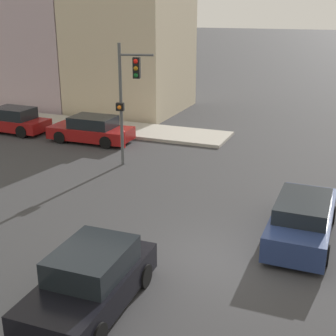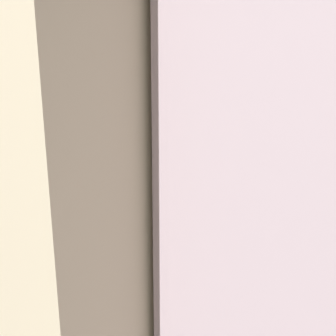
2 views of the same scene
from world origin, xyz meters
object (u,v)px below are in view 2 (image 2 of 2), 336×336
at_px(traffic_signal, 185,148).
at_px(street_tree, 306,107).
at_px(crossing_car_2, 209,161).
at_px(fire_hydrant, 183,212).
at_px(parked_car_0, 214,219).
at_px(parked_car_1, 331,249).
at_px(crossing_car_1, 195,150).
at_px(crossing_car_0, 135,166).

bearing_deg(traffic_signal, street_tree, -22.46).
height_order(street_tree, crossing_car_2, street_tree).
relative_size(street_tree, fire_hydrant, 9.90).
height_order(traffic_signal, parked_car_0, traffic_signal).
relative_size(parked_car_0, parked_car_1, 1.05).
xyz_separation_m(crossing_car_1, parked_car_0, (17.84, 12.34, -0.06)).
distance_m(street_tree, fire_hydrant, 19.82).
height_order(crossing_car_2, parked_car_1, crossing_car_2).
distance_m(traffic_signal, parked_car_0, 5.47).
relative_size(crossing_car_1, fire_hydrant, 5.19).
relative_size(crossing_car_0, parked_car_0, 1.04).
xyz_separation_m(traffic_signal, parked_car_1, (2.87, 8.99, -2.88)).
bearing_deg(crossing_car_2, fire_hydrant, -157.47).
bearing_deg(crossing_car_1, traffic_signal, 29.20).
xyz_separation_m(crossing_car_1, parked_car_1, (17.92, 17.64, -0.04)).
xyz_separation_m(street_tree, parked_car_1, (19.56, 6.43, -4.97)).
height_order(street_tree, traffic_signal, street_tree).
distance_m(street_tree, crossing_car_1, 12.36).
bearing_deg(crossing_car_2, parked_car_0, -150.63).
distance_m(crossing_car_0, parked_car_0, 14.00).
bearing_deg(street_tree, parked_car_1, 18.20).
bearing_deg(street_tree, fire_hydrant, -2.96).
distance_m(street_tree, parked_car_1, 21.19).
distance_m(traffic_signal, crossing_car_0, 9.84).
height_order(street_tree, fire_hydrant, street_tree).
bearing_deg(street_tree, traffic_signal, -8.72).
xyz_separation_m(traffic_signal, crossing_car_2, (-10.05, -3.95, -2.87)).
height_order(crossing_car_1, fire_hydrant, crossing_car_1).
bearing_deg(parked_car_0, crossing_car_1, 123.65).
bearing_deg(crossing_car_0, crossing_car_1, -177.95).
bearing_deg(parked_car_0, crossing_car_0, 147.69).
bearing_deg(crossing_car_1, crossing_car_2, 42.61).
height_order(crossing_car_0, parked_car_0, parked_car_0).
distance_m(street_tree, parked_car_0, 20.15).
height_order(traffic_signal, parked_car_1, traffic_signal).
height_order(traffic_signal, crossing_car_1, traffic_signal).
bearing_deg(fire_hydrant, parked_car_1, 86.49).
xyz_separation_m(street_tree, crossing_car_2, (6.63, -6.51, -4.96)).
relative_size(street_tree, parked_car_1, 2.11).
bearing_deg(parked_car_0, crossing_car_2, 119.70).
bearing_deg(fire_hydrant, street_tree, 177.04).
xyz_separation_m(crossing_car_2, fire_hydrant, (12.47, 5.52, -0.21)).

